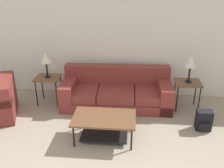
{
  "coord_description": "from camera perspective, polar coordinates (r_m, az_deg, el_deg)",
  "views": [
    {
      "loc": [
        0.31,
        -1.56,
        2.72
      ],
      "look_at": [
        -0.09,
        2.8,
        0.8
      ],
      "focal_mm": 40.0,
      "sensor_mm": 36.0,
      "label": 1
    }
  ],
  "objects": [
    {
      "name": "side_table_right",
      "position": [
        5.57,
        16.94,
        -0.21
      ],
      "size": [
        0.54,
        0.46,
        0.64
      ],
      "color": "brown",
      "rests_on": "ground_plane"
    },
    {
      "name": "coffee_table",
      "position": [
        4.44,
        -1.8,
        -8.84
      ],
      "size": [
        1.1,
        0.67,
        0.45
      ],
      "color": "brown",
      "rests_on": "ground_plane"
    },
    {
      "name": "side_table_left",
      "position": [
        5.76,
        -14.4,
        0.9
      ],
      "size": [
        0.54,
        0.46,
        0.64
      ],
      "color": "brown",
      "rests_on": "ground_plane"
    },
    {
      "name": "table_lamp_left",
      "position": [
        5.59,
        -14.92,
        5.67
      ],
      "size": [
        0.24,
        0.24,
        0.56
      ],
      "color": "black",
      "rests_on": "side_table_left"
    },
    {
      "name": "wall_back",
      "position": [
        5.86,
        2.03,
        9.64
      ],
      "size": [
        8.93,
        0.06,
        2.6
      ],
      "color": "silver",
      "rests_on": "ground_plane"
    },
    {
      "name": "couch",
      "position": [
        5.63,
        1.0,
        -1.91
      ],
      "size": [
        2.43,
        1.07,
        0.82
      ],
      "color": "maroon",
      "rests_on": "ground_plane"
    },
    {
      "name": "table_lamp_right",
      "position": [
        5.39,
        17.56,
        4.69
      ],
      "size": [
        0.24,
        0.24,
        0.56
      ],
      "color": "black",
      "rests_on": "side_table_right"
    },
    {
      "name": "backpack",
      "position": [
        5.08,
        20.23,
        -7.83
      ],
      "size": [
        0.29,
        0.27,
        0.39
      ],
      "color": "black",
      "rests_on": "ground_plane"
    }
  ]
}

